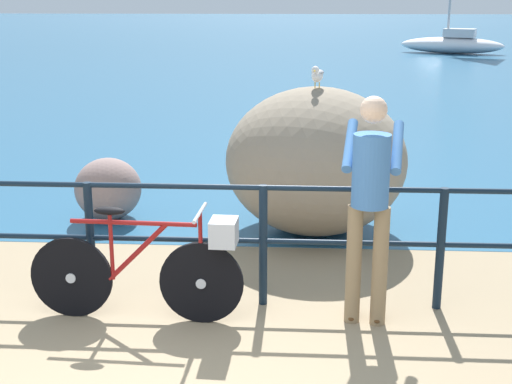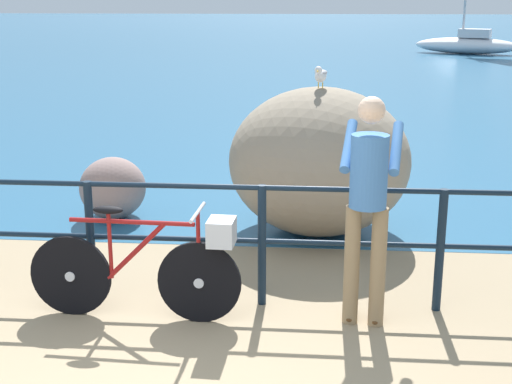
% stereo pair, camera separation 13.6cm
% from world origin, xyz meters
% --- Properties ---
extents(ground_plane, '(120.00, 120.00, 0.10)m').
position_xyz_m(ground_plane, '(0.00, 20.00, -0.05)').
color(ground_plane, '#937F60').
extents(sea_surface, '(120.00, 90.00, 0.01)m').
position_xyz_m(sea_surface, '(0.00, 48.11, 0.00)').
color(sea_surface, '#285B7F').
rests_on(sea_surface, ground_plane).
extents(promenade_railing, '(7.21, 0.07, 1.02)m').
position_xyz_m(promenade_railing, '(0.00, 1.74, 0.64)').
color(promenade_railing, black).
rests_on(promenade_railing, ground_plane).
extents(bicycle, '(1.70, 0.48, 0.92)m').
position_xyz_m(bicycle, '(-0.12, 1.38, 0.46)').
color(bicycle, black).
rests_on(bicycle, ground_plane).
extents(person_at_railing, '(0.51, 0.66, 1.78)m').
position_xyz_m(person_at_railing, '(1.53, 1.46, 0.99)').
color(person_at_railing, '#8C7251').
rests_on(person_at_railing, ground_plane).
extents(breakwater_boulder_main, '(1.92, 1.95, 1.56)m').
position_xyz_m(breakwater_boulder_main, '(1.18, 3.67, 0.78)').
color(breakwater_boulder_main, gray).
rests_on(breakwater_boulder_main, ground).
extents(breakwater_boulder_left, '(0.75, 0.77, 0.71)m').
position_xyz_m(breakwater_boulder_left, '(-1.16, 3.96, 0.35)').
color(breakwater_boulder_left, gray).
rests_on(breakwater_boulder_left, ground).
extents(seagull, '(0.17, 0.34, 0.23)m').
position_xyz_m(seagull, '(1.17, 3.59, 1.70)').
color(seagull, gold).
rests_on(seagull, breakwater_boulder_main).
extents(sailboat, '(4.57, 2.79, 6.16)m').
position_xyz_m(sailboat, '(7.62, 28.13, 0.71)').
color(sailboat, white).
rests_on(sailboat, sea_surface).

